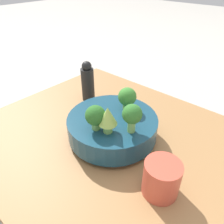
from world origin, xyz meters
The scene contains 9 objects.
ground_plane centered at (0.00, 0.00, 0.00)m, with size 6.00×6.00×0.00m, color #ADA89E.
table centered at (0.00, 0.00, 0.02)m, with size 0.82×0.69×0.03m.
bowl centered at (0.01, 0.00, 0.07)m, with size 0.26×0.26×0.07m.
broccoli_floret_right centered at (0.08, -0.01, 0.16)m, with size 0.05×0.05×0.08m.
broccoli_floret_back centered at (0.01, 0.06, 0.14)m, with size 0.05×0.05×0.07m.
romanesco_piece_near centered at (0.04, -0.05, 0.15)m, with size 0.05×0.05×0.07m.
broccoli_floret_front centered at (0.01, -0.07, 0.15)m, with size 0.05×0.05×0.07m.
cup centered at (0.21, -0.07, 0.07)m, with size 0.08×0.08×0.09m.
pepper_mill centered at (-0.21, 0.11, 0.10)m, with size 0.05×0.05×0.15m.
Camera 1 is at (0.34, -0.38, 0.47)m, focal length 35.00 mm.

